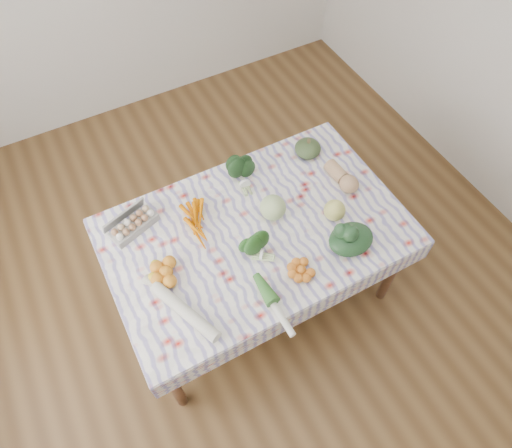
% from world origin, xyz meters
% --- Properties ---
extents(ground, '(4.50, 4.50, 0.00)m').
position_xyz_m(ground, '(0.00, 0.00, 0.00)').
color(ground, '#55391D').
rests_on(ground, ground).
extents(dining_table, '(1.60, 1.00, 0.75)m').
position_xyz_m(dining_table, '(0.00, 0.00, 0.68)').
color(dining_table, brown).
rests_on(dining_table, ground).
extents(tablecloth, '(1.66, 1.06, 0.01)m').
position_xyz_m(tablecloth, '(0.00, 0.00, 0.76)').
color(tablecloth, white).
rests_on(tablecloth, dining_table).
extents(egg_carton, '(0.30, 0.19, 0.07)m').
position_xyz_m(egg_carton, '(-0.59, 0.32, 0.80)').
color(egg_carton, '#9D9D98').
rests_on(egg_carton, tablecloth).
extents(carrot_bunch, '(0.29, 0.28, 0.04)m').
position_xyz_m(carrot_bunch, '(-0.25, 0.18, 0.78)').
color(carrot_bunch, '#D66900').
rests_on(carrot_bunch, tablecloth).
extents(kale_bunch, '(0.20, 0.18, 0.15)m').
position_xyz_m(kale_bunch, '(0.09, 0.34, 0.84)').
color(kale_bunch, '#173516').
rests_on(kale_bunch, tablecloth).
extents(kabocha_squash, '(0.17, 0.17, 0.11)m').
position_xyz_m(kabocha_squash, '(0.55, 0.35, 0.82)').
color(kabocha_squash, '#394E29').
rests_on(kabocha_squash, tablecloth).
extents(cabbage, '(0.18, 0.18, 0.15)m').
position_xyz_m(cabbage, '(0.13, 0.04, 0.84)').
color(cabbage, '#A5C17C').
rests_on(cabbage, tablecloth).
extents(butternut_squash, '(0.13, 0.25, 0.11)m').
position_xyz_m(butternut_squash, '(0.61, 0.06, 0.82)').
color(butternut_squash, tan).
rests_on(butternut_squash, tablecloth).
extents(orange_cluster, '(0.30, 0.30, 0.08)m').
position_xyz_m(orange_cluster, '(-0.54, -0.03, 0.80)').
color(orange_cluster, orange).
rests_on(orange_cluster, tablecloth).
extents(broccoli, '(0.21, 0.21, 0.11)m').
position_xyz_m(broccoli, '(-0.10, -0.14, 0.82)').
color(broccoli, '#20501A').
rests_on(broccoli, tablecloth).
extents(mandarin_cluster, '(0.18, 0.18, 0.05)m').
position_xyz_m(mandarin_cluster, '(0.08, -0.35, 0.79)').
color(mandarin_cluster, orange).
rests_on(mandarin_cluster, tablecloth).
extents(grapefruit, '(0.14, 0.14, 0.12)m').
position_xyz_m(grapefruit, '(0.43, -0.13, 0.82)').
color(grapefruit, '#CAC75F').
rests_on(grapefruit, tablecloth).
extents(spinach_bag, '(0.26, 0.21, 0.11)m').
position_xyz_m(spinach_bag, '(0.40, -0.33, 0.82)').
color(spinach_bag, '#17341A').
rests_on(spinach_bag, tablecloth).
extents(daikon, '(0.23, 0.44, 0.06)m').
position_xyz_m(daikon, '(-0.54, -0.27, 0.79)').
color(daikon, beige).
rests_on(daikon, tablecloth).
extents(leek, '(0.05, 0.35, 0.04)m').
position_xyz_m(leek, '(-0.14, -0.45, 0.78)').
color(leek, silver).
rests_on(leek, tablecloth).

